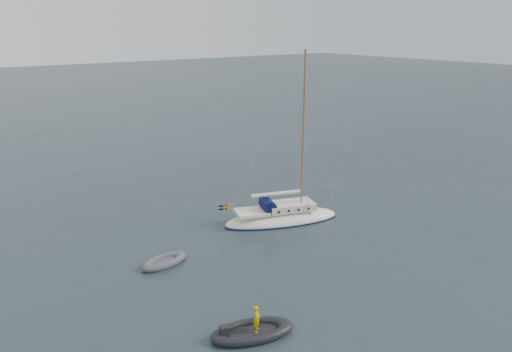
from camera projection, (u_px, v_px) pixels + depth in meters
ground at (270, 249)px, 29.66m from camera, size 300.00×300.00×0.00m
sailboat at (282, 209)px, 33.56m from camera, size 8.33×2.50×11.86m
dinghy at (164, 262)px, 27.69m from camera, size 2.85×1.29×0.41m
rib at (252, 331)px, 21.35m from camera, size 3.71×1.68×1.41m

